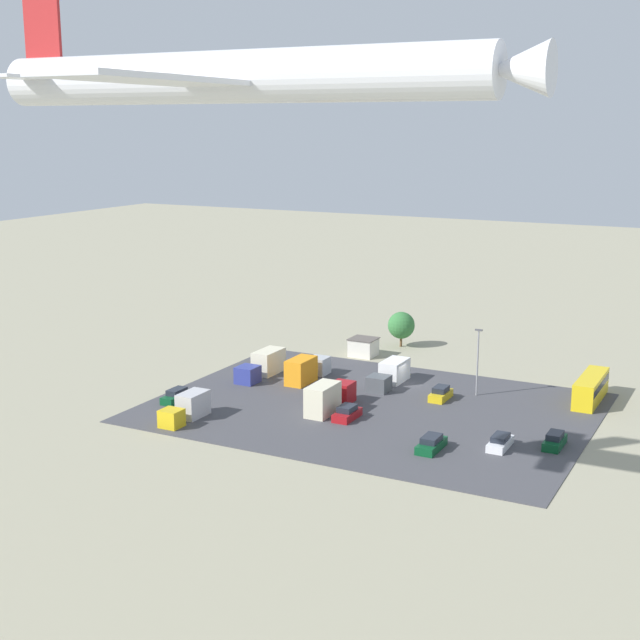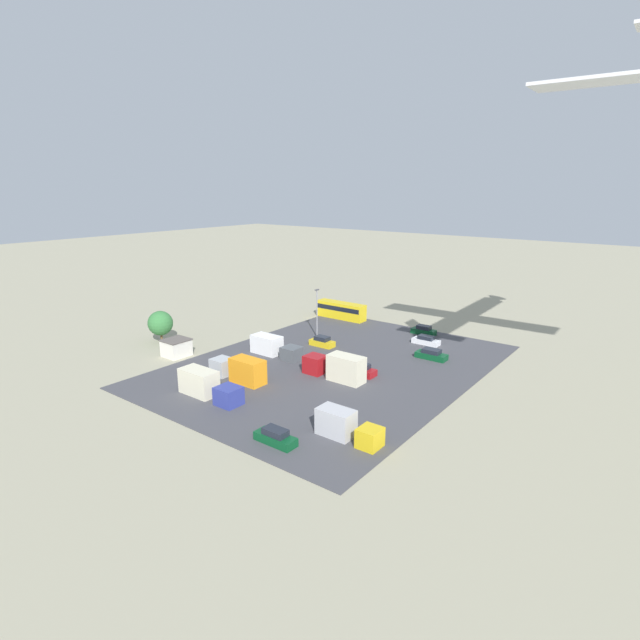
% 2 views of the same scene
% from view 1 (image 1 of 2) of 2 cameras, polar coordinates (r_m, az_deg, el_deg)
% --- Properties ---
extents(ground_plane, '(400.00, 400.00, 0.00)m').
position_cam_1_polar(ground_plane, '(115.66, 5.56, -4.13)').
color(ground_plane, gray).
extents(parking_lot_surface, '(50.22, 37.75, 0.08)m').
position_cam_1_polar(parking_lot_surface, '(106.00, 3.34, -5.62)').
color(parking_lot_surface, '#424247').
rests_on(parking_lot_surface, ground).
extents(shed_building, '(3.77, 3.61, 2.62)m').
position_cam_1_polar(shed_building, '(128.96, 2.80, -1.74)').
color(shed_building, silver).
rests_on(shed_building, ground).
extents(bus, '(2.50, 10.22, 3.15)m').
position_cam_1_polar(bus, '(112.53, 16.94, -4.15)').
color(bus, gold).
rests_on(bus, ground).
extents(parked_car_0, '(1.72, 4.59, 1.57)m').
position_cam_1_polar(parked_car_0, '(109.29, -9.14, -4.82)').
color(parked_car_0, '#0C4723').
rests_on(parked_car_0, ground).
extents(parked_car_1, '(1.95, 4.22, 1.58)m').
position_cam_1_polar(parked_car_1, '(101.65, 1.74, -5.99)').
color(parked_car_1, maroon).
rests_on(parked_car_1, ground).
extents(parked_car_2, '(1.81, 4.12, 1.63)m').
position_cam_1_polar(parked_car_2, '(109.60, 7.73, -4.71)').
color(parked_car_2, gold).
rests_on(parked_car_2, ground).
extents(parked_car_3, '(1.92, 4.66, 1.51)m').
position_cam_1_polar(parked_car_3, '(93.07, 7.14, -7.87)').
color(parked_car_3, '#0C4723').
rests_on(parked_car_3, ground).
extents(parked_car_4, '(1.76, 4.45, 1.41)m').
position_cam_1_polar(parked_car_4, '(94.77, 11.46, -7.68)').
color(parked_car_4, silver).
rests_on(parked_car_4, ground).
extents(parked_car_5, '(1.72, 4.25, 1.57)m').
position_cam_1_polar(parked_car_5, '(96.26, 14.79, -7.49)').
color(parked_car_5, '#0C4723').
rests_on(parked_car_5, ground).
extents(parked_truck_0, '(2.48, 8.59, 3.28)m').
position_cam_1_polar(parked_truck_0, '(116.25, -0.89, -3.17)').
color(parked_truck_0, '#ADB2B7').
rests_on(parked_truck_0, ground).
extents(parked_truck_1, '(2.58, 8.73, 2.82)m').
position_cam_1_polar(parked_truck_1, '(115.08, 4.51, -3.48)').
color(parked_truck_1, '#4C5156').
rests_on(parked_truck_1, ground).
extents(parked_truck_2, '(2.47, 8.98, 3.54)m').
position_cam_1_polar(parked_truck_2, '(104.15, 0.54, -4.97)').
color(parked_truck_2, maroon).
rests_on(parked_truck_2, ground).
extents(parked_truck_3, '(2.31, 7.13, 2.86)m').
position_cam_1_polar(parked_truck_3, '(102.38, -8.50, -5.61)').
color(parked_truck_3, gold).
rests_on(parked_truck_3, ground).
extents(parked_truck_4, '(2.56, 9.22, 3.15)m').
position_cam_1_polar(parked_truck_4, '(118.67, -3.68, -2.90)').
color(parked_truck_4, navy).
rests_on(parked_truck_4, ground).
extents(tree_near_shed, '(4.06, 4.06, 5.34)m').
position_cam_1_polar(tree_near_shed, '(134.24, 5.23, -0.34)').
color(tree_near_shed, brown).
rests_on(tree_near_shed, ground).
extents(light_pole_lot_centre, '(0.90, 0.28, 8.37)m').
position_cam_1_polar(light_pole_lot_centre, '(110.84, 10.06, -2.48)').
color(light_pole_lot_centre, gray).
rests_on(light_pole_lot_centre, ground).
extents(airplane, '(40.63, 33.88, 9.20)m').
position_cam_1_polar(airplane, '(62.78, -4.85, 15.26)').
color(airplane, white).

